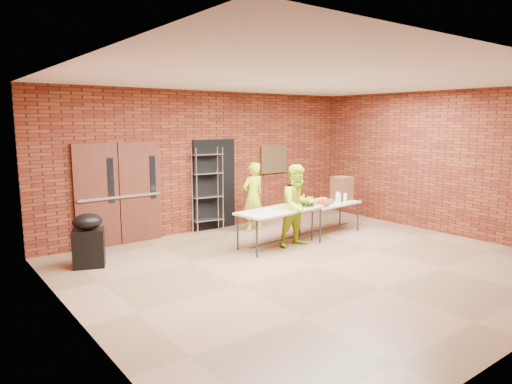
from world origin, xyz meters
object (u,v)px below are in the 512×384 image
Objects in this scene: table_right at (327,206)px; volunteer_man at (298,205)px; coffee_dispenser at (342,188)px; covered_grill at (88,240)px; wire_rack at (208,190)px; volunteer_woman at (253,197)px; table_left at (280,212)px.

table_right is 1.02× the size of volunteer_man.
coffee_dispenser is 0.33× the size of volunteer_man.
covered_grill is at bearing 173.10° from coffee_dispenser.
table_right is (2.05, -1.78, -0.35)m from wire_rack.
table_right is 3.12× the size of coffee_dispenser.
covered_grill is at bearing -152.88° from wire_rack.
wire_rack reaches higher than covered_grill.
coffee_dispenser is at bearing 9.00° from table_right.
volunteer_woman is 0.96× the size of volunteer_man.
coffee_dispenser is 5.75m from covered_grill.
volunteer_woman reaches higher than table_right.
table_left is at bearing 72.76° from volunteer_woman.
table_left is 2.24m from coffee_dispenser.
coffee_dispenser is 0.58× the size of covered_grill.
coffee_dispenser is (2.20, 0.36, 0.25)m from table_left.
volunteer_woman is at bearing 149.73° from coffee_dispenser.
covered_grill is 3.91m from volunteer_woman.
volunteer_man is at bearing 4.36° from covered_grill.
table_left is 1.14× the size of table_right.
table_left is (0.48, -1.99, -0.26)m from wire_rack.
table_left is 1.59m from table_right.
table_left is 0.39m from volunteer_man.
volunteer_woman is (0.87, -0.58, -0.17)m from wire_rack.
volunteer_woman is (3.87, 0.37, 0.32)m from covered_grill.
table_right is at bearing 20.66° from volunteer_man.
covered_grill is (-3.49, 1.05, -0.23)m from table_left.
table_left is at bearing 159.19° from volunteer_man.
volunteer_man is at bearing -167.96° from table_right.
table_left is 3.56× the size of coffee_dispenser.
coffee_dispenser is (2.69, -1.64, -0.02)m from wire_rack.
wire_rack is 2.05× the size of covered_grill.
volunteer_woman is (-1.19, 1.21, 0.17)m from table_right.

